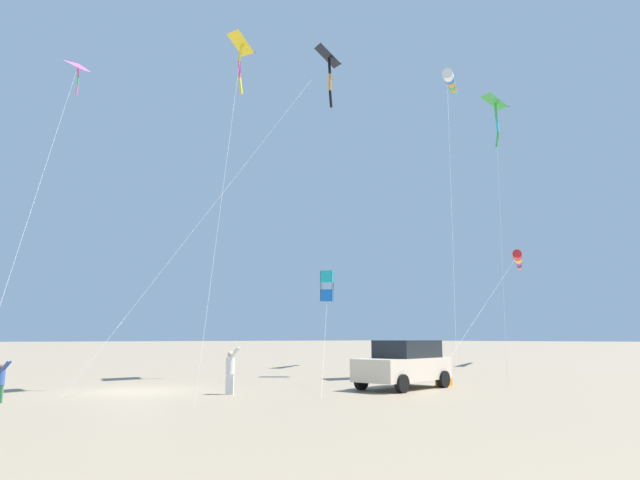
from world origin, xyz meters
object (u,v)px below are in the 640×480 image
kite_delta_purple_drifting (243,45)px  kite_box_black_fish_shape (327,286)px  kite_delta_small_distant (78,67)px  kite_windsock_striped_overhead (450,81)px  person_child_green_jacket (1,380)px  person_child_grey_jacket (230,369)px  kite_delta_blue_topmost (496,102)px  cooler_box (444,381)px  parked_car (404,364)px  kite_delta_red_high_left (330,57)px  kite_windsock_long_streamer_right (518,260)px

kite_delta_purple_drifting → kite_box_black_fish_shape: size_ratio=1.81×
kite_delta_purple_drifting → kite_delta_small_distant: kite_delta_small_distant is taller
kite_box_black_fish_shape → kite_windsock_striped_overhead: size_ratio=0.38×
person_child_green_jacket → person_child_grey_jacket: person_child_grey_jacket is taller
kite_delta_blue_topmost → cooler_box: bearing=-173.7°
kite_delta_blue_topmost → kite_delta_small_distant: size_ratio=0.88×
kite_delta_small_distant → parked_car: bearing=-57.7°
person_child_green_jacket → kite_delta_red_high_left: 21.99m
parked_car → kite_windsock_long_streamer_right: (21.03, 7.60, 6.80)m
kite_delta_blue_topmost → person_child_grey_jacket: bearing=173.0°
cooler_box → kite_delta_blue_topmost: kite_delta_blue_topmost is taller
person_child_grey_jacket → kite_delta_red_high_left: kite_delta_red_high_left is taller
person_child_green_jacket → kite_delta_red_high_left: kite_delta_red_high_left is taller
kite_box_black_fish_shape → kite_delta_small_distant: (-11.15, 7.53, 11.73)m
kite_delta_small_distant → kite_delta_red_high_left: 13.60m
parked_car → kite_windsock_long_streamer_right: bearing=19.9°
kite_windsock_striped_overhead → kite_delta_red_high_left: size_ratio=1.22×
person_child_green_jacket → kite_delta_purple_drifting: 15.57m
kite_delta_blue_topmost → kite_delta_small_distant: kite_delta_small_distant is taller
kite_windsock_striped_overhead → person_child_grey_jacket: bearing=-163.2°
person_child_green_jacket → kite_windsock_striped_overhead: kite_windsock_striped_overhead is taller
parked_car → person_child_green_jacket: (-13.22, 4.35, -0.27)m
cooler_box → kite_delta_blue_topmost: (6.04, 0.66, 14.10)m
kite_windsock_long_streamer_right → kite_delta_small_distant: kite_delta_small_distant is taller
kite_delta_purple_drifting → kite_delta_blue_topmost: size_ratio=0.99×
kite_delta_blue_topmost → kite_box_black_fish_shape: bearing=133.8°
kite_windsock_striped_overhead → kite_delta_blue_topmost: (-7.32, -8.46, -6.63)m
parked_car → cooler_box: parked_car is taller
person_child_green_jacket → kite_delta_blue_topmost: 25.69m
person_child_grey_jacket → kite_delta_red_high_left: 18.33m
person_child_grey_jacket → kite_windsock_striped_overhead: kite_windsock_striped_overhead is taller
person_child_green_jacket → kite_windsock_long_streamer_right: kite_windsock_long_streamer_right is taller
parked_car → kite_delta_red_high_left: (1.43, 6.18, 16.04)m
parked_car → kite_delta_red_high_left: bearing=77.0°
parked_car → kite_delta_small_distant: bearing=122.3°
kite_box_black_fish_shape → cooler_box: bearing=-88.0°
person_child_grey_jacket → kite_windsock_long_streamer_right: 28.80m
parked_car → kite_windsock_striped_overhead: kite_windsock_striped_overhead is taller
person_child_grey_jacket → kite_delta_red_high_left: (7.87, 3.86, 16.11)m
kite_delta_blue_topmost → kite_delta_red_high_left: kite_delta_red_high_left is taller
cooler_box → kite_delta_purple_drifting: (-7.64, 3.86, 13.97)m
parked_car → kite_box_black_fish_shape: 8.18m
cooler_box → person_child_grey_jacket: bearing=164.0°
kite_delta_purple_drifting → kite_windsock_striped_overhead: (21.00, 5.26, 6.76)m
parked_car → kite_delta_blue_topmost: size_ratio=0.31×
kite_delta_purple_drifting → parked_car: bearing=-34.2°
kite_windsock_long_streamer_right → kite_delta_red_high_left: 21.72m
cooler_box → person_child_green_jacket: bearing=163.7°
person_child_grey_jacket → kite_windsock_striped_overhead: bearing=16.8°
kite_windsock_long_streamer_right → cooler_box: bearing=-157.7°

